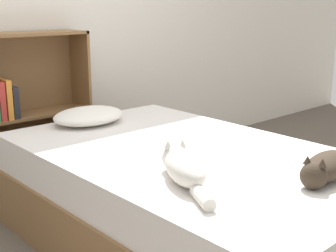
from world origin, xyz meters
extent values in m
plane|color=brown|center=(0.00, 0.00, 0.00)|extent=(8.00, 8.00, 0.00)
cube|color=silver|center=(0.00, 1.44, 1.25)|extent=(8.00, 0.06, 2.50)
cube|color=brown|center=(0.00, 0.00, 0.17)|extent=(1.24, 2.02, 0.33)
cube|color=silver|center=(0.00, 0.00, 0.43)|extent=(1.20, 1.96, 0.20)
ellipsoid|color=white|center=(-0.07, 0.81, 0.59)|extent=(0.45, 0.35, 0.10)
ellipsoid|color=beige|center=(-0.31, -0.30, 0.60)|extent=(0.28, 0.37, 0.13)
sphere|color=beige|center=(-0.25, -0.17, 0.60)|extent=(0.12, 0.12, 0.12)
cone|color=beige|center=(-0.28, -0.15, 0.66)|extent=(0.04, 0.04, 0.03)
cone|color=beige|center=(-0.22, -0.19, 0.66)|extent=(0.04, 0.04, 0.03)
cylinder|color=beige|center=(-0.42, -0.50, 0.56)|extent=(0.12, 0.16, 0.05)
ellipsoid|color=#33281E|center=(0.16, -0.67, 0.59)|extent=(0.36, 0.20, 0.11)
sphere|color=#33281E|center=(0.02, -0.69, 0.59)|extent=(0.11, 0.11, 0.11)
cone|color=#33281E|center=(0.02, -0.72, 0.65)|extent=(0.04, 0.04, 0.03)
cone|color=#33281E|center=(0.01, -0.66, 0.65)|extent=(0.04, 0.04, 0.03)
cube|color=brown|center=(0.17, 1.27, 0.54)|extent=(0.02, 0.26, 1.08)
cube|color=brown|center=(-0.19, 1.27, 0.01)|extent=(0.72, 0.26, 0.02)
cube|color=brown|center=(-0.19, 1.27, 1.07)|extent=(0.72, 0.26, 0.02)
cube|color=brown|center=(-0.19, 1.27, 0.54)|extent=(0.68, 0.26, 0.02)
cube|color=brown|center=(-0.19, 1.39, 0.54)|extent=(0.72, 0.02, 1.08)
cube|color=orange|center=(-0.41, 1.23, 0.67)|extent=(0.03, 0.16, 0.25)
cube|color=#232328|center=(-0.37, 1.23, 0.65)|extent=(0.04, 0.16, 0.20)
camera|label=1|loc=(-1.58, -1.60, 1.25)|focal=50.00mm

